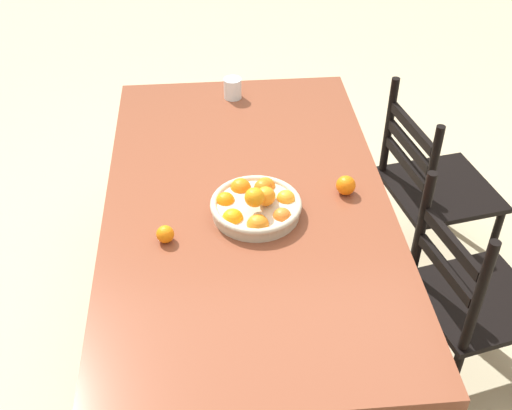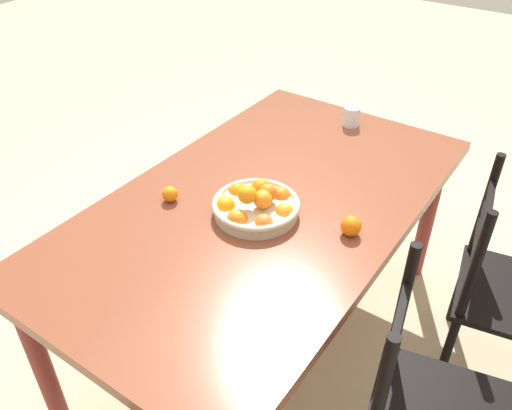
{
  "view_description": "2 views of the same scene",
  "coord_description": "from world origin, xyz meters",
  "px_view_note": "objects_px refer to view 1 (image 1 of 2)",
  "views": [
    {
      "loc": [
        1.84,
        -0.13,
        2.22
      ],
      "look_at": [
        0.09,
        0.02,
        0.81
      ],
      "focal_mm": 45.2,
      "sensor_mm": 36.0,
      "label": 1
    },
    {
      "loc": [
        1.35,
        0.9,
        1.92
      ],
      "look_at": [
        0.09,
        0.02,
        0.81
      ],
      "focal_mm": 36.74,
      "sensor_mm": 36.0,
      "label": 2
    }
  ],
  "objects_px": {
    "orange_loose_0": "(346,185)",
    "drinking_glass": "(233,88)",
    "chair_near_window": "(469,302)",
    "chair_by_cabinet": "(431,188)",
    "dining_table": "(247,215)",
    "orange_loose_1": "(165,234)",
    "fruit_bowl": "(256,205)"
  },
  "relations": [
    {
      "from": "chair_by_cabinet",
      "to": "orange_loose_0",
      "type": "relative_size",
      "value": 12.62
    },
    {
      "from": "fruit_bowl",
      "to": "drinking_glass",
      "type": "xyz_separation_m",
      "value": [
        -0.84,
        -0.03,
        0.01
      ]
    },
    {
      "from": "orange_loose_1",
      "to": "drinking_glass",
      "type": "relative_size",
      "value": 0.65
    },
    {
      "from": "dining_table",
      "to": "chair_by_cabinet",
      "type": "relative_size",
      "value": 1.98
    },
    {
      "from": "dining_table",
      "to": "chair_near_window",
      "type": "xyz_separation_m",
      "value": [
        0.28,
        0.8,
        -0.25
      ]
    },
    {
      "from": "fruit_bowl",
      "to": "orange_loose_1",
      "type": "height_order",
      "value": "fruit_bowl"
    },
    {
      "from": "fruit_bowl",
      "to": "drinking_glass",
      "type": "relative_size",
      "value": 3.47
    },
    {
      "from": "chair_near_window",
      "to": "drinking_glass",
      "type": "bearing_deg",
      "value": 25.45
    },
    {
      "from": "orange_loose_1",
      "to": "drinking_glass",
      "type": "distance_m",
      "value": 0.99
    },
    {
      "from": "dining_table",
      "to": "orange_loose_1",
      "type": "height_order",
      "value": "orange_loose_1"
    },
    {
      "from": "chair_near_window",
      "to": "fruit_bowl",
      "type": "bearing_deg",
      "value": 63.52
    },
    {
      "from": "dining_table",
      "to": "drinking_glass",
      "type": "relative_size",
      "value": 19.41
    },
    {
      "from": "chair_near_window",
      "to": "fruit_bowl",
      "type": "xyz_separation_m",
      "value": [
        -0.19,
        -0.78,
        0.36
      ]
    },
    {
      "from": "orange_loose_0",
      "to": "drinking_glass",
      "type": "bearing_deg",
      "value": -153.61
    },
    {
      "from": "dining_table",
      "to": "drinking_glass",
      "type": "bearing_deg",
      "value": -179.38
    },
    {
      "from": "drinking_glass",
      "to": "fruit_bowl",
      "type": "bearing_deg",
      "value": 2.23
    },
    {
      "from": "chair_by_cabinet",
      "to": "orange_loose_1",
      "type": "relative_size",
      "value": 15.1
    },
    {
      "from": "orange_loose_0",
      "to": "chair_near_window",
      "type": "bearing_deg",
      "value": 57.33
    },
    {
      "from": "orange_loose_0",
      "to": "drinking_glass",
      "type": "distance_m",
      "value": 0.83
    },
    {
      "from": "chair_near_window",
      "to": "chair_by_cabinet",
      "type": "distance_m",
      "value": 0.7
    },
    {
      "from": "chair_by_cabinet",
      "to": "orange_loose_1",
      "type": "bearing_deg",
      "value": 107.88
    },
    {
      "from": "drinking_glass",
      "to": "dining_table",
      "type": "bearing_deg",
      "value": 0.62
    },
    {
      "from": "dining_table",
      "to": "chair_near_window",
      "type": "height_order",
      "value": "chair_near_window"
    },
    {
      "from": "dining_table",
      "to": "orange_loose_1",
      "type": "distance_m",
      "value": 0.37
    },
    {
      "from": "drinking_glass",
      "to": "chair_by_cabinet",
      "type": "bearing_deg",
      "value": 69.6
    },
    {
      "from": "orange_loose_1",
      "to": "dining_table",
      "type": "bearing_deg",
      "value": 125.46
    },
    {
      "from": "chair_by_cabinet",
      "to": "drinking_glass",
      "type": "relative_size",
      "value": 9.81
    },
    {
      "from": "dining_table",
      "to": "fruit_bowl",
      "type": "height_order",
      "value": "fruit_bowl"
    },
    {
      "from": "orange_loose_0",
      "to": "dining_table",
      "type": "bearing_deg",
      "value": -89.77
    },
    {
      "from": "chair_by_cabinet",
      "to": "orange_loose_1",
      "type": "height_order",
      "value": "chair_by_cabinet"
    },
    {
      "from": "dining_table",
      "to": "chair_by_cabinet",
      "type": "xyz_separation_m",
      "value": [
        -0.42,
        0.87,
        -0.25
      ]
    },
    {
      "from": "chair_by_cabinet",
      "to": "chair_near_window",
      "type": "bearing_deg",
      "value": 163.71
    }
  ]
}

